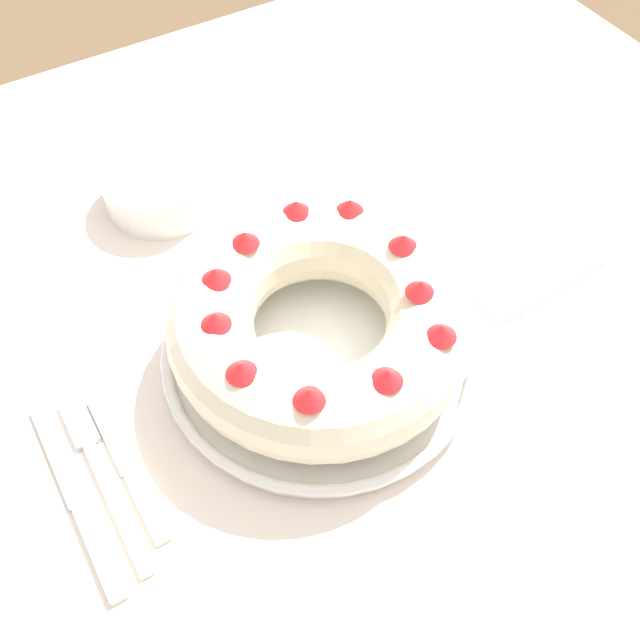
{
  "coord_description": "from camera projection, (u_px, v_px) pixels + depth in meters",
  "views": [
    {
      "loc": [
        -0.21,
        -0.39,
        1.4
      ],
      "look_at": [
        0.01,
        -0.01,
        0.82
      ],
      "focal_mm": 42.0,
      "sensor_mm": 36.0,
      "label": 1
    }
  ],
  "objects": [
    {
      "name": "serving_dish",
      "position": [
        320.0,
        352.0,
        0.77
      ],
      "size": [
        0.32,
        0.32,
        0.03
      ],
      "color": "white",
      "rests_on": "dining_table"
    },
    {
      "name": "ground_plane",
      "position": [
        312.0,
        588.0,
        1.38
      ],
      "size": [
        8.0,
        8.0,
        0.0
      ],
      "primitive_type": "plane",
      "color": "brown"
    },
    {
      "name": "cake_knife",
      "position": [
        133.0,
        475.0,
        0.7
      ],
      "size": [
        0.02,
        0.17,
        0.01
      ],
      "rotation": [
        0.0,
        0.0,
        0.04
      ],
      "color": "white",
      "rests_on": "dining_table"
    },
    {
      "name": "dining_table",
      "position": [
        307.0,
        395.0,
        0.84
      ],
      "size": [
        1.44,
        1.26,
        0.76
      ],
      "color": "beige",
      "rests_on": "ground_plane"
    },
    {
      "name": "bundt_cake",
      "position": [
        320.0,
        320.0,
        0.73
      ],
      "size": [
        0.3,
        0.3,
        0.1
      ],
      "color": "beige",
      "rests_on": "serving_dish"
    },
    {
      "name": "napkin",
      "position": [
        519.0,
        261.0,
        0.86
      ],
      "size": [
        0.17,
        0.12,
        0.0
      ],
      "primitive_type": "cube",
      "rotation": [
        0.0,
        0.0,
        0.06
      ],
      "color": "white",
      "rests_on": "dining_table"
    },
    {
      "name": "serving_knife",
      "position": [
        82.0,
        510.0,
        0.68
      ],
      "size": [
        0.02,
        0.22,
        0.01
      ],
      "rotation": [
        0.0,
        0.0,
        0.02
      ],
      "color": "white",
      "rests_on": "dining_table"
    },
    {
      "name": "side_bowl",
      "position": [
        160.0,
        186.0,
        0.9
      ],
      "size": [
        0.14,
        0.14,
        0.05
      ],
      "primitive_type": "cylinder",
      "color": "white",
      "rests_on": "dining_table"
    },
    {
      "name": "fork",
      "position": [
        100.0,
        469.0,
        0.7
      ],
      "size": [
        0.02,
        0.2,
        0.01
      ],
      "rotation": [
        0.0,
        0.0,
        -0.07
      ],
      "color": "white",
      "rests_on": "dining_table"
    }
  ]
}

